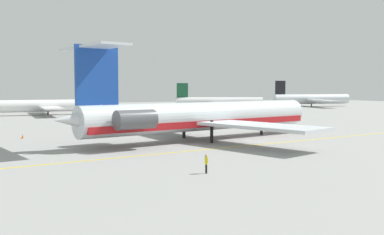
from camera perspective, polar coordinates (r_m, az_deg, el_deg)
name	(u,v)px	position (r m, az deg, el deg)	size (l,w,h in m)	color
ground	(251,142)	(60.60, 7.54, -3.12)	(312.09, 312.09, 0.00)	gray
main_jetliner	(198,116)	(61.58, 0.71, 0.16)	(41.98, 37.37, 12.30)	silver
airliner_mid_left	(45,106)	(123.81, -18.31, 1.44)	(27.82, 27.42, 8.35)	white
airliner_mid_right	(222,102)	(140.79, 3.80, 1.94)	(27.45, 27.69, 8.61)	white
airliner_far_right	(314,99)	(175.03, 15.29, 2.30)	(32.39, 32.20, 9.69)	silver
ground_crew_near_tail	(206,161)	(38.34, 1.84, -5.62)	(0.26, 0.42, 1.66)	black
safety_cone_nose	(23,136)	(68.72, -20.85, -2.28)	(0.40, 0.40, 0.55)	#EA590F
safety_cone_wingtip	(247,123)	(88.94, 7.02, -0.70)	(0.40, 0.40, 0.55)	#EA590F
taxiway_centreline	(235,147)	(55.45, 5.46, -3.76)	(86.37, 0.36, 0.01)	gold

